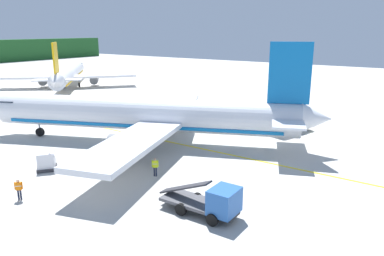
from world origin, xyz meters
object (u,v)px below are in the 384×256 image
Objects in this scene: airliner_foreground at (147,115)px; airliner_mid_apron at (69,74)px; service_truck_baggage at (289,121)px; crew_marshaller at (128,155)px; crew_loader_right at (118,149)px; service_truck_fuel at (212,201)px; cargo_container_near at (47,161)px; crew_supervisor at (19,188)px; crew_loader_left at (155,166)px.

airliner_foreground is 50.98m from airliner_mid_apron.
service_truck_baggage is (14.29, -12.11, -1.90)m from airliner_foreground.
crew_marshaller is 2.11m from crew_loader_right.
service_truck_fuel reaches higher than crew_marshaller.
airliner_mid_apron is at bearing 58.22° from crew_marshaller.
crew_loader_right is (6.11, -3.43, 0.13)m from cargo_container_near.
airliner_mid_apron is at bearing 49.10° from crew_supervisor.
crew_loader_left is at bearing -29.96° from crew_supervisor.
crew_marshaller is 4.33m from crew_loader_left.
cargo_container_near is 7.74m from crew_marshaller.
crew_loader_left is (-30.91, -52.74, -2.03)m from airliner_mid_apron.
service_truck_baggage reaches higher than cargo_container_near.
cargo_container_near is at bearing -129.54° from airliner_mid_apron.
service_truck_fuel is at bearing -86.35° from cargo_container_near.
airliner_mid_apron reaches higher than service_truck_fuel.
cargo_container_near is (-26.38, 14.31, -0.61)m from service_truck_baggage.
service_truck_baggage is 33.24m from crew_supervisor.
crew_loader_left is 6.43m from crew_loader_right.
airliner_foreground is 6.18× the size of service_truck_fuel.
cargo_container_near is at bearing 169.66° from airliner_foreground.
cargo_container_near is at bearing 93.65° from service_truck_fuel.
crew_marshaller is at bearing 78.49° from crew_loader_left.
airliner_mid_apron is 17.05× the size of crew_loader_right.
airliner_foreground is at bearing 26.16° from crew_marshaller.
crew_loader_right is at bearing -168.42° from airliner_foreground.
airliner_foreground is at bearing -10.34° from cargo_container_near.
airliner_mid_apron is 4.24× the size of service_truck_baggage.
airliner_foreground is at bearing 5.93° from crew_supervisor.
service_truck_baggage is 22.24m from crew_loader_left.
crew_supervisor is (-9.85, 5.68, -0.01)m from crew_loader_left.
airliner_mid_apron is 16.85× the size of crew_marshaller.
service_truck_baggage is at bearing -40.28° from airliner_foreground.
airliner_mid_apron is 61.17m from crew_loader_left.
airliner_foreground is 23.02× the size of crew_loader_right.
cargo_container_near reaches higher than crew_marshaller.
service_truck_fuel is at bearing -119.43° from airliner_mid_apron.
crew_supervisor is at bearing 161.93° from service_truck_baggage.
service_truck_baggage is (25.23, 3.61, 0.31)m from service_truck_fuel.
airliner_foreground is at bearing 139.72° from service_truck_baggage.
crew_loader_left is (-0.86, -4.24, 0.01)m from crew_marshaller.
cargo_container_near is (-35.55, -43.06, -2.19)m from airliner_mid_apron.
airliner_mid_apron reaches higher than crew_supervisor.
crew_marshaller is at bearing 70.78° from service_truck_fuel.
airliner_mid_apron is at bearing 80.92° from service_truck_baggage.
service_truck_baggage is at bearing 8.15° from service_truck_fuel.
airliner_mid_apron is (23.46, 45.26, -0.32)m from airliner_foreground.
cargo_container_near is (-12.09, 2.20, -2.51)m from airliner_foreground.
service_truck_baggage reaches higher than crew_loader_left.
airliner_foreground reaches higher than crew_marshaller.
airliner_mid_apron reaches higher than crew_loader_right.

